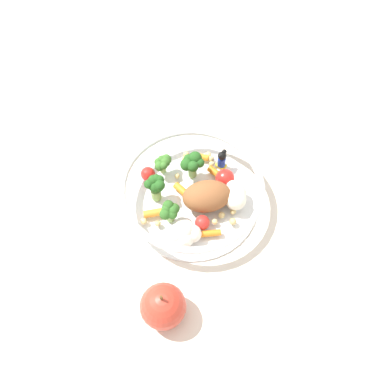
{
  "coord_description": "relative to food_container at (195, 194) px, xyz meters",
  "views": [
    {
      "loc": [
        0.1,
        -0.33,
        0.61
      ],
      "look_at": [
        0.02,
        0.01,
        0.03
      ],
      "focal_mm": 38.4,
      "sensor_mm": 36.0,
      "label": 1
    }
  ],
  "objects": [
    {
      "name": "food_container",
      "position": [
        0.0,
        0.0,
        0.0
      ],
      "size": [
        0.24,
        0.24,
        0.06
      ],
      "color": "white",
      "rests_on": "ground_plane"
    },
    {
      "name": "loose_apple",
      "position": [
        -0.0,
        -0.19,
        0.0
      ],
      "size": [
        0.07,
        0.07,
        0.08
      ],
      "color": "#BC3828",
      "rests_on": "ground_plane"
    },
    {
      "name": "folded_napkin",
      "position": [
        0.05,
        0.25,
        -0.03
      ],
      "size": [
        0.14,
        0.15,
        0.01
      ],
      "primitive_type": "cube",
      "rotation": [
        0.0,
        0.0,
        0.2
      ],
      "color": "white",
      "rests_on": "ground_plane"
    },
    {
      "name": "ground_plane",
      "position": [
        -0.03,
        -0.01,
        -0.03
      ],
      "size": [
        2.4,
        2.4,
        0.0
      ],
      "primitive_type": "plane",
      "color": "silver"
    }
  ]
}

